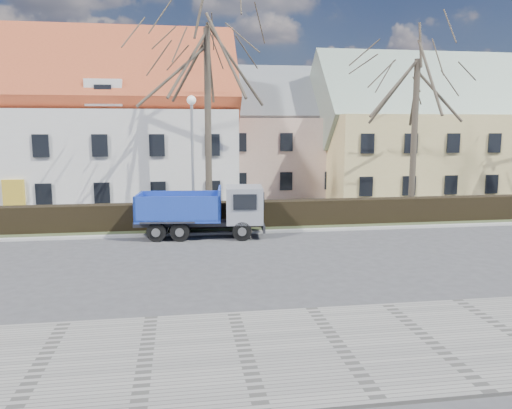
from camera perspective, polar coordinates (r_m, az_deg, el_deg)
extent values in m
plane|color=#3C3C3E|center=(20.10, 1.87, -5.99)|extent=(120.00, 120.00, 0.00)
cube|color=gray|center=(12.29, 9.48, -15.76)|extent=(80.00, 5.00, 0.08)
cube|color=#B0AEA9|center=(24.50, -0.11, -3.14)|extent=(80.00, 0.30, 0.12)
cube|color=#364225|center=(26.05, -0.64, -2.45)|extent=(80.00, 3.00, 0.10)
cube|color=black|center=(25.75, -0.58, -1.22)|extent=(60.00, 0.90, 1.30)
imported|color=black|center=(30.12, -9.63, 0.02)|extent=(3.78, 2.44, 1.20)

